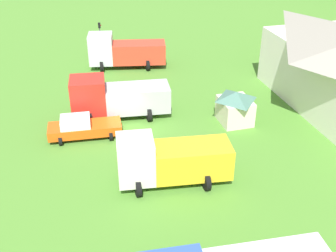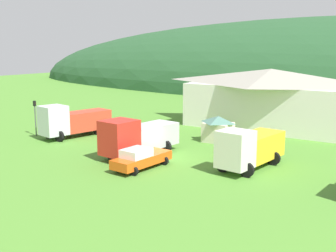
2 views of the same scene
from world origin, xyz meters
name	(u,v)px [view 1 (image 1 of 2)]	position (x,y,z in m)	size (l,w,h in m)	color
ground_plane	(127,131)	(0.00, 0.00, 0.00)	(200.00, 200.00, 0.00)	#4C842D
play_shed_cream	(235,107)	(0.79, 8.37, 1.33)	(2.78, 2.46, 2.58)	beige
tow_truck_silver	(123,51)	(-12.83, 2.05, 1.73)	(3.97, 7.85, 3.48)	silver
crane_truck_red	(115,97)	(-2.49, -0.41, 1.73)	(3.75, 7.85, 3.40)	red
heavy_rig_striped	(169,160)	(6.95, 1.36, 1.69)	(3.60, 7.11, 3.29)	silver
service_pickup_orange	(83,127)	(0.04, -3.22, 0.83)	(2.54, 5.38, 1.66)	#E25314
traffic_light_west	(100,36)	(-16.42, 0.30, 2.31)	(0.20, 0.32, 3.73)	#4C4C51
traffic_cone_near_pickup	(136,175)	(5.69, -0.49, 0.00)	(0.36, 0.36, 0.58)	orange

